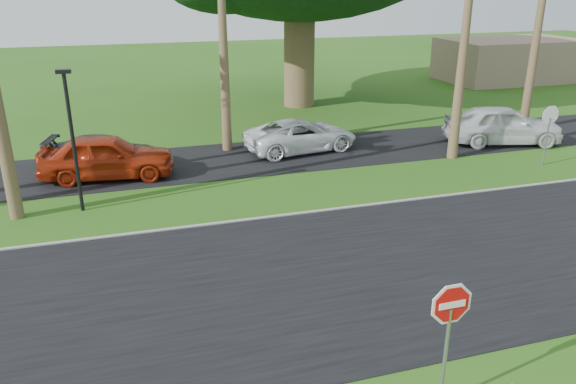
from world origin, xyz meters
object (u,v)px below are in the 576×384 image
at_px(stop_sign_far, 549,123).
at_px(car_red, 107,157).
at_px(car_pickup, 503,125).
at_px(car_dark, 105,153).
at_px(car_minivan, 301,136).
at_px(stop_sign_near, 449,321).

bearing_deg(stop_sign_far, car_red, -11.91).
bearing_deg(car_pickup, stop_sign_far, -171.63).
bearing_deg(stop_sign_far, car_pickup, -96.51).
bearing_deg(stop_sign_far, car_dark, -15.72).
bearing_deg(car_dark, car_pickup, -82.03).
bearing_deg(car_minivan, stop_sign_far, -127.44).
bearing_deg(stop_sign_near, stop_sign_far, 43.73).
bearing_deg(car_minivan, car_red, 90.14).
bearing_deg(stop_sign_near, car_red, 111.05).
xyz_separation_m(stop_sign_far, car_red, (-17.12, 3.61, -0.93)).
distance_m(stop_sign_near, car_dark, 16.87).
distance_m(car_minivan, car_pickup, 9.41).
xyz_separation_m(stop_sign_near, car_minivan, (2.61, 15.89, -1.07)).
distance_m(stop_sign_far, car_dark, 17.90).
xyz_separation_m(car_dark, car_pickup, (17.57, -1.61, 0.24)).
xyz_separation_m(stop_sign_near, stop_sign_far, (11.50, 11.00, 0.00)).
bearing_deg(car_minivan, car_dark, 81.67).
relative_size(car_red, car_dark, 1.10).
relative_size(car_dark, car_minivan, 0.90).
height_order(stop_sign_near, car_pickup, stop_sign_near).
xyz_separation_m(car_red, car_dark, (-0.07, 1.23, -0.19)).
bearing_deg(car_dark, car_minivan, -76.47).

